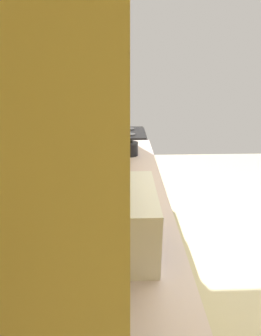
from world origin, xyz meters
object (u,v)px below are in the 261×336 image
Objects in this scene: oven_range at (122,165)px; bowl at (135,189)px; microwave at (121,220)px; kettle at (131,149)px.

oven_range is 6.81× the size of bowl.
microwave is at bearing 170.88° from bowl.
oven_range is 2.18× the size of microwave.
oven_range reaches higher than bowl.
oven_range is at bearing -0.41° from microwave.
bowl is (0.63, -0.10, -0.14)m from microwave.
bowl is at bearing -177.08° from oven_range.
oven_range is 2.39m from microwave.
microwave reaches higher than bowl.
kettle is at bearing -0.00° from bowl.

